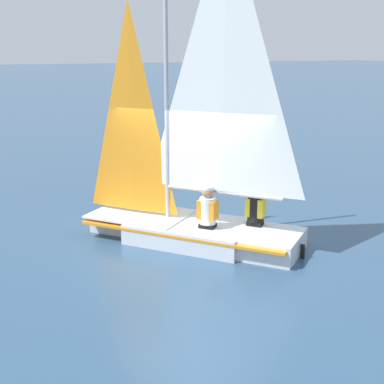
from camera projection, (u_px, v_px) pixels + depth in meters
The scene contains 4 objects.
ground_plane at pixel (192, 241), 10.34m from camera, with size 260.00×260.00×0.00m, color #2D4C6B.
sailboat_main at pixel (193, 193), 10.08m from camera, with size 4.12×3.66×6.00m.
sailor_helm at pixel (208, 214), 9.88m from camera, with size 0.43×0.42×1.16m.
sailor_crew at pixel (255, 212), 10.02m from camera, with size 0.43×0.42×1.16m.
Camera 1 is at (8.63, -4.52, 3.59)m, focal length 50.00 mm.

